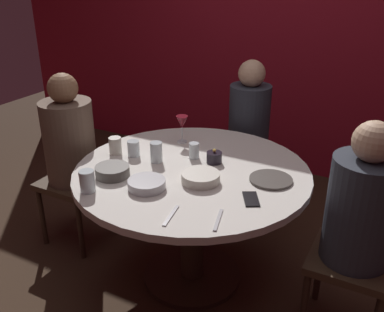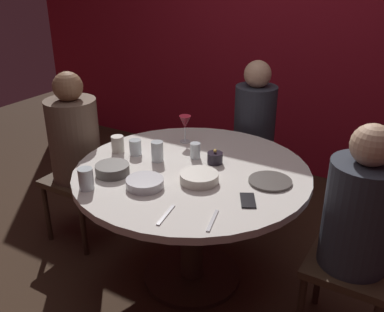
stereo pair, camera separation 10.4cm
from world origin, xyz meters
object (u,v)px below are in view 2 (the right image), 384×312
Objects in this scene: cup_near_candle at (195,151)px; cup_by_left_diner at (86,179)px; dining_table at (192,194)px; seated_diner_back at (254,125)px; bowl_small_white at (112,169)px; cup_far_edge at (136,147)px; cell_phone at (248,200)px; bowl_salad_center at (199,178)px; seated_diner_right at (359,217)px; cup_by_right_diner at (118,144)px; dinner_plate at (270,181)px; candle_holder at (215,158)px; cup_center_front at (157,151)px; wine_glass at (185,123)px; seated_diner_left at (74,141)px; bowl_serving_large at (145,183)px.

cup_by_left_diner reaches higher than cup_near_candle.
seated_diner_back reaches higher than dining_table.
cup_far_edge is (-0.05, 0.28, 0.02)m from bowl_small_white.
cell_phone is 0.69× the size of bowl_salad_center.
dining_table is at bearing 39.02° from bowl_small_white.
cup_near_candle is at bearing -8.23° from seated_diner_right.
cup_by_right_diner reaches higher than cell_phone.
bowl_salad_center is at bearing -150.25° from dinner_plate.
seated_diner_back reaches higher than candle_holder.
cup_by_left_diner is (-0.42, -0.61, 0.02)m from candle_holder.
seated_diner_back is 1.21m from bowl_small_white.
dining_table is at bearing 2.60° from cup_by_right_diner.
cup_by_right_diner is 0.28m from cup_center_front.
cup_far_edge is at bearing -175.20° from dinner_plate.
dinner_plate is (-0.47, 0.07, 0.03)m from seated_diner_right.
candle_holder reaches higher than bowl_small_white.
bowl_salad_center is 0.63m from cup_by_right_diner.
cup_far_edge is at bearing -24.04° from seated_diner_back.
candle_holder is 0.75× the size of cup_center_front.
dinner_plate is 0.24m from cell_phone.
dinner_plate is (0.68, -0.25, -0.12)m from wine_glass.
cup_far_edge is (-0.15, -0.32, -0.08)m from wine_glass.
cup_far_edge reaches higher than candle_holder.
seated_diner_left reaches higher than cup_by_left_diner.
bowl_small_white is 1.97× the size of cup_near_candle.
seated_diner_left is at bearing 173.61° from bowl_salad_center.
dining_table is 7.50× the size of wine_glass.
candle_holder is 0.58m from bowl_small_white.
dinner_plate is at bearing 24.12° from bowl_small_white.
candle_holder is at bearing 169.98° from dinner_plate.
bowl_salad_center is at bearing -81.22° from candle_holder.
cup_by_right_diner is (-0.58, -0.16, 0.02)m from candle_holder.
wine_glass is 1.26× the size of cell_phone.
seated_diner_left reaches higher than cup_far_edge.
seated_diner_right is (0.90, -0.88, -0.01)m from seated_diner_back.
candle_holder reaches higher than bowl_serving_large.
seated_diner_right is at bearing 0.42° from cup_center_front.
cell_phone is at bearing -36.62° from wine_glass.
dining_table is at bearing -170.67° from dinner_plate.
dinner_plate is 2.26× the size of cup_by_right_diner.
wine_glass is at bearing 80.58° from bowl_small_white.
seated_diner_left is at bearing -35.75° from cell_phone.
wine_glass reaches higher than cup_near_candle.
cell_phone is 0.53m from bowl_serving_large.
dining_table is 1.11× the size of seated_diner_left.
cup_by_left_diner is at bearing -126.05° from dining_table.
seated_diner_left is 5.85× the size of bowl_salad_center.
cup_far_edge reaches higher than dinner_plate.
cell_phone is at bearing -9.91° from bowl_salad_center.
seated_diner_left is 6.12× the size of bowl_serving_large.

